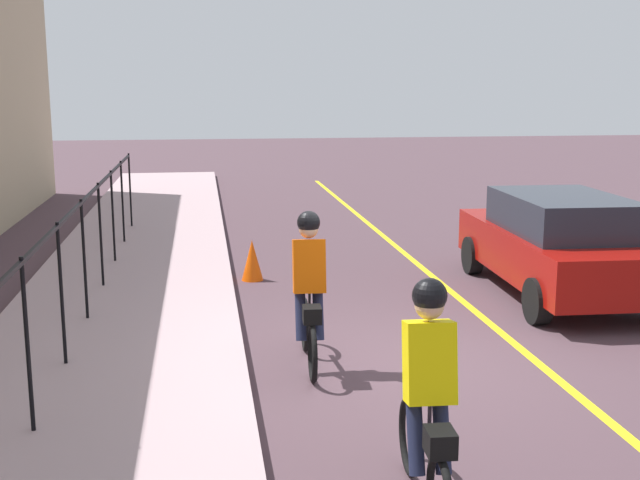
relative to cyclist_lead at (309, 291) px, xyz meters
The scene contains 8 objects.
ground_plane 1.41m from the cyclist_lead, 88.64° to the right, with size 80.00×80.00×0.00m, color #49343C.
lane_line_centre 2.82m from the cyclist_lead, 89.45° to the right, with size 36.00×0.12×0.01m, color yellow.
sidewalk 2.47m from the cyclist_lead, 89.37° to the left, with size 40.00×3.20×0.15m, color #A78C91.
iron_fence 2.94m from the cyclist_lead, 69.38° to the left, with size 16.10×0.04×1.60m.
cyclist_lead is the anchor object (origin of this frame).
cyclist_follow 3.29m from the cyclist_lead, behind, with size 1.71×0.38×1.83m.
patrol_sedan 4.98m from the cyclist_lead, 57.70° to the right, with size 4.46×2.06×1.58m.
traffic_cone_near 4.36m from the cyclist_lead, ahead, with size 0.36×0.36×0.68m, color #EC5008.
Camera 1 is at (-8.71, 2.23, 3.20)m, focal length 44.86 mm.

